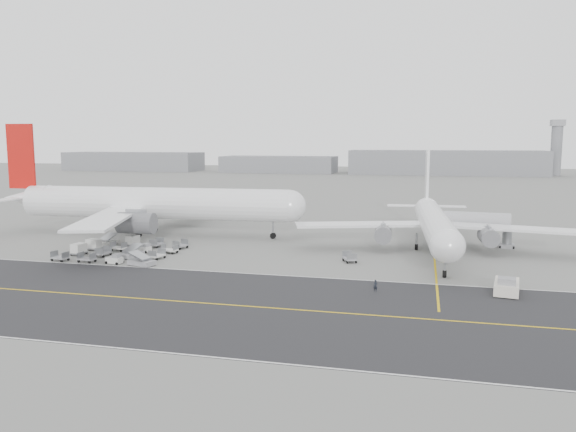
% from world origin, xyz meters
% --- Properties ---
extents(ground, '(700.00, 700.00, 0.00)m').
position_xyz_m(ground, '(0.00, 0.00, 0.00)').
color(ground, gray).
rests_on(ground, ground).
extents(taxiway, '(220.00, 59.00, 0.03)m').
position_xyz_m(taxiway, '(5.02, -17.98, 0.01)').
color(taxiway, '#27282A').
rests_on(taxiway, ground).
extents(horizon_buildings, '(520.00, 28.00, 28.00)m').
position_xyz_m(horizon_buildings, '(30.00, 260.00, 0.00)').
color(horizon_buildings, gray).
rests_on(horizon_buildings, ground).
extents(control_tower, '(7.00, 7.00, 31.25)m').
position_xyz_m(control_tower, '(100.00, 265.00, 16.25)').
color(control_tower, gray).
rests_on(control_tower, ground).
extents(airliner_a, '(66.94, 66.09, 23.08)m').
position_xyz_m(airliner_a, '(-27.65, 26.15, 6.64)').
color(airliner_a, white).
rests_on(airliner_a, ground).
extents(airliner_b, '(49.90, 50.58, 17.44)m').
position_xyz_m(airliner_b, '(29.89, 22.32, 5.03)').
color(airliner_b, white).
rests_on(airliner_b, ground).
extents(pushback_tug, '(3.85, 8.20, 2.31)m').
position_xyz_m(pushback_tug, '(38.60, -4.72, 0.95)').
color(pushback_tug, beige).
rests_on(pushback_tug, ground).
extents(jet_bridge, '(17.13, 4.84, 6.40)m').
position_xyz_m(jet_bridge, '(35.87, 29.09, 4.46)').
color(jet_bridge, gray).
rests_on(jet_bridge, ground).
extents(gse_cluster, '(26.29, 25.62, 2.07)m').
position_xyz_m(gse_cluster, '(-22.13, 6.41, 0.00)').
color(gse_cluster, gray).
rests_on(gse_cluster, ground).
extents(stray_dolly, '(2.70, 3.19, 1.68)m').
position_xyz_m(stray_dolly, '(16.58, 9.29, 0.00)').
color(stray_dolly, silver).
rests_on(stray_dolly, ground).
extents(ground_crew_a, '(0.66, 0.53, 1.59)m').
position_xyz_m(ground_crew_a, '(22.18, -7.94, 0.79)').
color(ground_crew_a, black).
rests_on(ground_crew_a, ground).
extents(ground_crew_b, '(0.92, 0.79, 1.64)m').
position_xyz_m(ground_crew_b, '(37.45, -5.48, 0.82)').
color(ground_crew_b, gold).
rests_on(ground_crew_b, ground).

